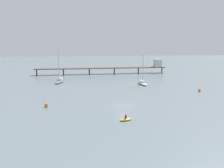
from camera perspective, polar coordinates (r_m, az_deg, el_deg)
ground_plane at (r=51.09m, az=2.69°, el=-5.26°), size 400.00×400.00×0.00m
pier at (r=105.10m, az=2.35°, el=4.25°), size 57.19×5.52×6.20m
sailboat_cream at (r=77.73m, az=7.28°, el=0.35°), size 2.62×7.23×9.83m
sailboat_gray at (r=82.73m, az=-12.45°, el=0.85°), size 3.44×8.00×10.98m
dinghy_yellow at (r=41.71m, az=3.32°, el=-8.44°), size 2.53×1.79×1.14m
mooring_buoy_near at (r=51.83m, az=-15.54°, el=-4.93°), size 0.81×0.81×0.81m
mooring_buoy_inner at (r=70.19m, az=20.28°, el=-1.40°), size 0.74×0.74×0.74m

